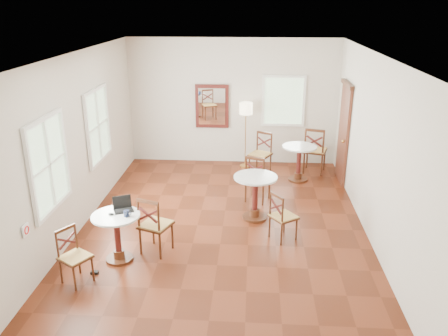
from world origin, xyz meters
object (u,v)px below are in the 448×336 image
cafe_table_mid (255,193)px  laptop (123,207)px  chair_mid_b (282,216)px  mouse (111,214)px  navy_mug (127,213)px  cafe_table_near (117,232)px  chair_back_a (315,150)px  water_glass (128,214)px  cafe_table_back (299,159)px  floor_lamp (246,113)px  chair_near_a (155,225)px  chair_near_b (74,256)px  chair_mid_a (257,178)px  chair_back_b (261,154)px  power_adapter (95,272)px

cafe_table_mid → laptop: 2.49m
chair_mid_b → mouse: (-2.61, -0.84, 0.37)m
mouse → navy_mug: bearing=-20.7°
navy_mug → cafe_table_near: bearing=169.5°
chair_back_a → water_glass: bearing=68.2°
chair_back_a → cafe_table_mid: bearing=77.7°
cafe_table_back → floor_lamp: (-1.20, 0.82, 0.83)m
navy_mug → chair_near_a: bearing=42.1°
chair_near_a → cafe_table_back: bearing=-106.5°
cafe_table_near → floor_lamp: 4.83m
chair_back_a → laptop: bearing=65.3°
cafe_table_near → chair_mid_b: (2.55, 0.83, -0.06)m
chair_near_b → chair_mid_a: size_ratio=0.85×
water_glass → chair_near_a: bearing=46.6°
cafe_table_mid → cafe_table_back: bearing=64.0°
chair_back_a → floor_lamp: floor_lamp is taller
chair_back_a → chair_mid_a: bearing=68.6°
chair_back_b → cafe_table_near: bearing=-91.2°
chair_near_b → mouse: 0.80m
chair_near_b → floor_lamp: 5.56m
cafe_table_back → chair_mid_b: 2.77m
floor_lamp → laptop: (-1.79, -4.19, -0.50)m
cafe_table_near → chair_back_a: size_ratio=0.71×
power_adapter → cafe_table_near: bearing=57.7°
chair_near_a → power_adapter: chair_near_a is taller
cafe_table_near → chair_near_b: size_ratio=0.94×
cafe_table_mid → cafe_table_back: (0.96, 1.97, -0.02)m
chair_mid_a → chair_back_b: (0.08, 1.57, -0.01)m
cafe_table_mid → floor_lamp: bearing=95.0°
cafe_table_near → mouse: 0.32m
cafe_table_mid → chair_back_b: chair_back_b is taller
cafe_table_mid → navy_mug: 2.53m
chair_near_a → power_adapter: bearing=62.4°
cafe_table_mid → water_glass: (-1.89, -1.65, 0.31)m
chair_near_b → navy_mug: 0.94m
chair_near_b → water_glass: size_ratio=7.36×
cafe_table_near → power_adapter: (-0.26, -0.41, -0.46)m
laptop → navy_mug: laptop is taller
cafe_table_back → cafe_table_mid: bearing=-116.0°
cafe_table_back → chair_mid_a: size_ratio=0.82×
chair_back_b → chair_near_b: bearing=-92.2°
chair_back_a → water_glass: chair_back_a is taller
chair_mid_a → power_adapter: (-2.40, -2.78, -0.46)m
cafe_table_mid → chair_back_a: (1.37, 2.50, 0.02)m
cafe_table_mid → chair_back_a: size_ratio=0.77×
cafe_table_mid → cafe_table_back: cafe_table_mid is taller
laptop → navy_mug: (0.12, -0.22, -0.00)m
floor_lamp → laptop: 4.58m
chair_back_b → mouse: chair_back_b is taller
chair_mid_a → navy_mug: (-1.96, -2.41, 0.34)m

